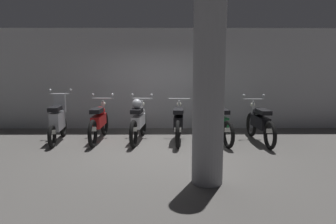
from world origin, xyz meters
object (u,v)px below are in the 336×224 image
object	(u,v)px
motorbike_slot_1	(99,121)
motorbike_slot_5	(260,123)
support_pillar	(209,92)
motorbike_slot_3	(178,122)
motorbike_slot_2	(139,120)
motorbike_slot_4	(218,122)
motorbike_slot_0	(58,121)

from	to	relation	value
motorbike_slot_1	motorbike_slot_5	size ratio (longest dim) A/B	1.00
support_pillar	motorbike_slot_3	bearing A→B (deg)	97.25
motorbike_slot_2	motorbike_slot_4	world-z (taller)	motorbike_slot_2
motorbike_slot_3	support_pillar	world-z (taller)	support_pillar
motorbike_slot_0	motorbike_slot_5	xyz separation A→B (m)	(5.01, -0.13, -0.04)
motorbike_slot_4	motorbike_slot_0	bearing A→B (deg)	179.63
motorbike_slot_4	motorbike_slot_5	size ratio (longest dim) A/B	0.99
motorbike_slot_2	motorbike_slot_4	distance (m)	2.00
support_pillar	motorbike_slot_0	bearing A→B (deg)	140.48
motorbike_slot_2	motorbike_slot_4	bearing A→B (deg)	-2.15
motorbike_slot_1	support_pillar	xyz separation A→B (m)	(2.36, -2.86, 0.98)
motorbike_slot_0	motorbike_slot_2	size ratio (longest dim) A/B	0.86
motorbike_slot_3	motorbike_slot_4	size ratio (longest dim) A/B	1.01
motorbike_slot_2	support_pillar	xyz separation A→B (m)	(1.36, -2.82, 0.95)
motorbike_slot_3	motorbike_slot_5	world-z (taller)	motorbike_slot_5
motorbike_slot_2	motorbike_slot_1	bearing A→B (deg)	177.69
motorbike_slot_3	motorbike_slot_2	bearing A→B (deg)	176.99
motorbike_slot_2	motorbike_slot_3	bearing A→B (deg)	-3.01
motorbike_slot_0	motorbike_slot_2	bearing A→B (deg)	1.40
motorbike_slot_0	support_pillar	bearing A→B (deg)	-39.52
motorbike_slot_4	support_pillar	size ratio (longest dim) A/B	0.66
motorbike_slot_0	motorbike_slot_3	distance (m)	3.01
motorbike_slot_1	motorbike_slot_2	size ratio (longest dim) A/B	1.00
motorbike_slot_5	motorbike_slot_3	bearing A→B (deg)	176.51
motorbike_slot_5	support_pillar	distance (m)	3.27
motorbike_slot_4	support_pillar	distance (m)	2.99
motorbike_slot_1	motorbike_slot_5	world-z (taller)	same
motorbike_slot_4	motorbike_slot_3	bearing A→B (deg)	178.72
motorbike_slot_5	support_pillar	world-z (taller)	support_pillar
motorbike_slot_2	motorbike_slot_3	xyz separation A→B (m)	(1.00, -0.05, -0.04)
motorbike_slot_0	motorbike_slot_1	size ratio (longest dim) A/B	0.86
motorbike_slot_5	motorbike_slot_1	bearing A→B (deg)	176.92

